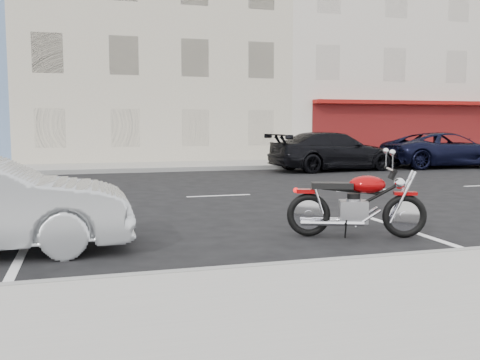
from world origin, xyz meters
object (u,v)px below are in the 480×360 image
object	(u,v)px
motorcycle	(407,206)
car_far	(333,151)
fire_hydrant	(465,150)
suv_far	(446,150)

from	to	relation	value
motorcycle	car_far	xyz separation A→B (m)	(4.30, 11.41, 0.24)
motorcycle	car_far	world-z (taller)	car_far
fire_hydrant	car_far	world-z (taller)	car_far
motorcycle	suv_far	world-z (taller)	suv_far
suv_far	car_far	bearing A→B (deg)	94.69
suv_far	car_far	xyz separation A→B (m)	(-5.13, -0.11, 0.02)
motorcycle	car_far	size ratio (longest dim) A/B	0.41
motorcycle	suv_far	xyz separation A→B (m)	(9.43, 11.52, 0.22)
suv_far	car_far	world-z (taller)	car_far
car_far	fire_hydrant	bearing A→B (deg)	-78.16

